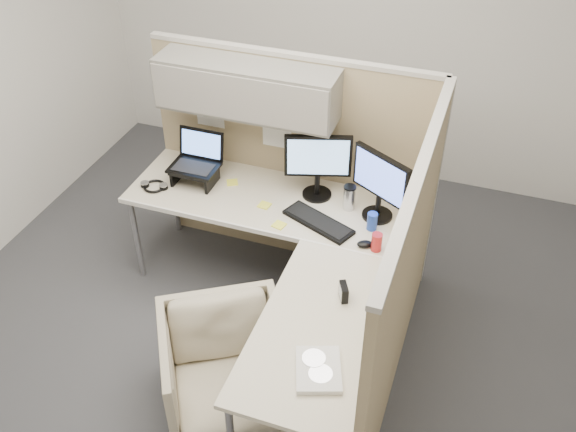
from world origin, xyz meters
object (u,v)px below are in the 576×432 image
(keyboard, at_px, (318,222))
(office_chair, at_px, (226,364))
(desk, at_px, (285,249))
(monitor_left, at_px, (318,161))

(keyboard, bearing_deg, office_chair, -80.74)
(office_chair, bearing_deg, keyboard, 44.35)
(desk, bearing_deg, office_chair, -98.66)
(monitor_left, height_order, keyboard, monitor_left)
(desk, xyz_separation_m, monitor_left, (0.03, 0.55, 0.32))
(office_chair, bearing_deg, monitor_left, 51.96)
(desk, xyz_separation_m, keyboard, (0.13, 0.26, 0.05))
(office_chair, bearing_deg, desk, 49.68)
(desk, relative_size, monitor_left, 4.29)
(office_chair, relative_size, keyboard, 1.50)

